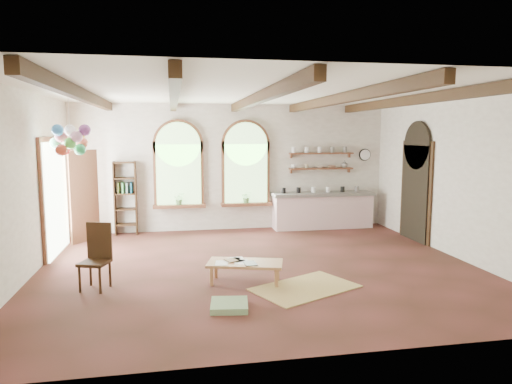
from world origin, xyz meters
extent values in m
plane|color=brown|center=(0.00, 0.00, 0.00)|extent=(8.00, 8.00, 0.00)
cube|color=brown|center=(-1.40, 3.44, 1.45)|extent=(1.24, 0.08, 1.64)
cylinder|color=brown|center=(-1.40, 3.44, 2.20)|extent=(1.24, 0.08, 1.24)
cube|color=#84B76D|center=(-1.40, 3.40, 1.45)|extent=(1.10, 0.04, 1.50)
cube|color=brown|center=(-1.40, 3.35, 0.66)|extent=(1.30, 0.28, 0.08)
cube|color=brown|center=(0.30, 3.44, 1.45)|extent=(1.24, 0.08, 1.64)
cylinder|color=brown|center=(0.30, 3.44, 2.20)|extent=(1.24, 0.08, 1.24)
cube|color=#84B76D|center=(0.30, 3.40, 1.45)|extent=(1.10, 0.04, 1.50)
cube|color=brown|center=(0.30, 3.35, 0.66)|extent=(1.30, 0.28, 0.08)
cube|color=brown|center=(-3.95, 1.80, 1.15)|extent=(0.10, 1.90, 2.50)
cube|color=black|center=(3.95, 1.50, 1.10)|extent=(0.10, 1.30, 2.40)
cube|color=beige|center=(2.30, 3.20, 0.43)|extent=(2.60, 0.55, 0.86)
cube|color=gray|center=(2.30, 3.20, 0.90)|extent=(2.68, 0.62, 0.08)
cube|color=brown|center=(2.30, 3.38, 1.55)|extent=(1.70, 0.24, 0.04)
cube|color=brown|center=(2.30, 3.38, 1.95)|extent=(1.70, 0.24, 0.04)
cylinder|color=black|center=(3.55, 3.45, 1.90)|extent=(0.32, 0.04, 0.32)
cube|color=#362311|center=(-2.95, 3.32, 0.90)|extent=(0.03, 0.32, 1.80)
cube|color=#362311|center=(-2.45, 3.32, 0.90)|extent=(0.03, 0.32, 1.80)
cube|color=#B57F53|center=(-0.40, -0.83, 0.33)|extent=(1.34, 0.88, 0.05)
cube|color=#B57F53|center=(-0.96, -0.88, 0.16)|extent=(0.05, 0.05, 0.31)
cube|color=#B57F53|center=(0.06, -1.17, 0.16)|extent=(0.05, 0.05, 0.31)
cube|color=#B57F53|center=(-0.86, -0.50, 0.16)|extent=(0.05, 0.05, 0.31)
cube|color=#B57F53|center=(0.16, -0.78, 0.16)|extent=(0.05, 0.05, 0.31)
cube|color=#362311|center=(-2.80, -0.74, 0.44)|extent=(0.53, 0.53, 0.05)
cube|color=#362311|center=(-2.74, -0.56, 0.74)|extent=(0.41, 0.17, 0.61)
cube|color=tan|center=(0.50, -1.29, 0.01)|extent=(1.90, 1.61, 0.02)
cube|color=#7A9E6D|center=(-0.80, -1.92, 0.05)|extent=(0.59, 0.59, 0.09)
cylinder|color=#517AAF|center=(3.10, 3.20, 0.25)|extent=(0.33, 0.33, 0.50)
sphere|color=#517AAF|center=(3.10, 3.20, 0.56)|extent=(0.18, 0.18, 0.18)
cylinder|color=#517AAF|center=(3.30, 3.20, 0.20)|extent=(0.26, 0.26, 0.40)
sphere|color=#517AAF|center=(3.30, 3.20, 0.44)|extent=(0.14, 0.14, 0.14)
cylinder|color=white|center=(-3.40, 0.87, 2.78)|extent=(0.01, 0.01, 0.85)
sphere|color=#25A259|center=(-3.24, 0.90, 2.17)|extent=(0.21, 0.21, 0.21)
sphere|color=#FF7654|center=(-3.22, 1.02, 2.29)|extent=(0.21, 0.21, 0.21)
sphere|color=yellow|center=(-3.29, 1.15, 2.41)|extent=(0.21, 0.21, 0.21)
sphere|color=white|center=(-3.43, 1.03, 2.53)|extent=(0.21, 0.21, 0.21)
sphere|color=red|center=(-3.55, 1.05, 2.17)|extent=(0.21, 0.21, 0.21)
sphere|color=#49AB76|center=(-3.68, 0.98, 2.29)|extent=(0.21, 0.21, 0.21)
sphere|color=#C95E73|center=(-3.56, 0.85, 2.41)|extent=(0.21, 0.21, 0.21)
sphere|color=#3A93F7|center=(-3.58, 0.73, 2.53)|extent=(0.21, 0.21, 0.21)
sphere|color=#CE482D|center=(-3.51, 0.59, 2.17)|extent=(0.21, 0.21, 0.21)
sphere|color=#62EF54|center=(-3.37, 0.71, 2.29)|extent=(0.21, 0.21, 0.21)
sphere|color=#EBADDF|center=(-3.25, 0.69, 2.41)|extent=(0.21, 0.21, 0.21)
sphere|color=purple|center=(-3.12, 0.77, 2.53)|extent=(0.21, 0.21, 0.21)
imported|color=olive|center=(-0.70, -0.77, 0.36)|extent=(0.25, 0.29, 0.02)
cube|color=black|center=(-0.34, -0.95, 0.36)|extent=(0.21, 0.30, 0.01)
imported|color=#598C4C|center=(-1.40, 3.32, 0.85)|extent=(0.27, 0.23, 0.30)
imported|color=#598C4C|center=(0.30, 3.32, 0.85)|extent=(0.27, 0.23, 0.30)
imported|color=white|center=(1.55, 3.38, 1.62)|extent=(0.12, 0.10, 0.10)
imported|color=beige|center=(1.90, 3.38, 1.62)|extent=(0.10, 0.10, 0.09)
imported|color=beige|center=(2.25, 3.38, 1.60)|extent=(0.22, 0.22, 0.05)
imported|color=#8C664C|center=(2.60, 3.38, 1.60)|extent=(0.20, 0.20, 0.06)
imported|color=slate|center=(2.95, 3.38, 1.67)|extent=(0.18, 0.18, 0.19)
camera|label=1|loc=(-1.55, -8.09, 2.47)|focal=32.00mm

